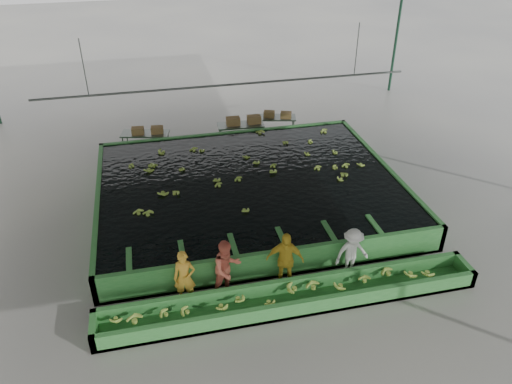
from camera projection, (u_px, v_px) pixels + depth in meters
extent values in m
plane|color=gray|center=(260.00, 227.00, 15.93)|extent=(80.00, 80.00, 0.00)
cube|color=gray|center=(260.00, 74.00, 13.33)|extent=(20.00, 22.00, 0.04)
cube|color=black|center=(249.00, 181.00, 16.74)|extent=(9.70, 7.70, 0.00)
cylinder|color=#59605B|center=(228.00, 85.00, 18.53)|extent=(0.08, 0.08, 14.00)
cylinder|color=#59605B|center=(84.00, 68.00, 17.03)|extent=(0.04, 0.04, 2.00)
cylinder|color=#59605B|center=(357.00, 49.00, 18.98)|extent=(0.04, 0.04, 2.00)
imported|color=gold|center=(185.00, 278.00, 12.69)|extent=(0.62, 0.46, 1.55)
imported|color=#D5624A|center=(227.00, 269.00, 12.86)|extent=(1.01, 0.90, 1.70)
imported|color=gold|center=(285.00, 260.00, 13.16)|extent=(1.08, 0.69, 1.70)
imported|color=silver|center=(352.00, 253.00, 13.59)|extent=(1.01, 0.63, 1.50)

